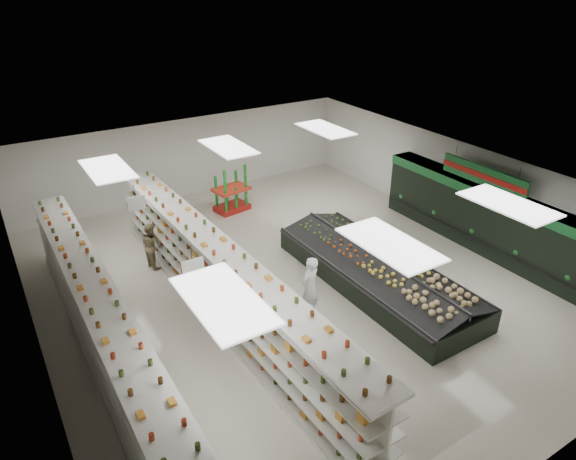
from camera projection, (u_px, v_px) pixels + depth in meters
floor at (291, 281)px, 15.63m from camera, size 16.00×16.00×0.00m
ceiling at (292, 184)px, 14.17m from camera, size 14.00×16.00×0.02m
wall_back at (187, 158)px, 20.93m from camera, size 14.00×0.02×3.20m
wall_front at (539, 418)px, 8.86m from camera, size 14.00×0.02×3.20m
wall_left at (31, 311)px, 11.60m from camera, size 0.02×16.00×3.20m
wall_right at (458, 186)px, 18.19m from camera, size 0.02×16.00×3.20m
produce_wall_case at (482, 214)px, 17.00m from camera, size 0.93×8.00×2.20m
aisle_sign_near at (193, 268)px, 11.07m from camera, size 0.52×0.06×0.75m
aisle_sign_far at (136, 203)px, 14.09m from camera, size 0.52×0.06×0.75m
hortifruti_banner at (484, 176)px, 16.23m from camera, size 0.12×3.20×0.95m
gondola_left at (104, 332)px, 11.93m from camera, size 0.94×12.14×2.10m
gondola_center at (222, 286)px, 13.57m from camera, size 1.32×12.66×2.19m
produce_island at (376, 271)px, 15.26m from camera, size 2.56×6.97×1.04m
soda_endcap at (231, 191)px, 19.83m from camera, size 1.45×1.10×1.69m
shopper_main at (310, 287)px, 13.71m from camera, size 0.77×0.62×1.81m
shopper_background at (152, 245)px, 16.10m from camera, size 0.62×0.82×1.50m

